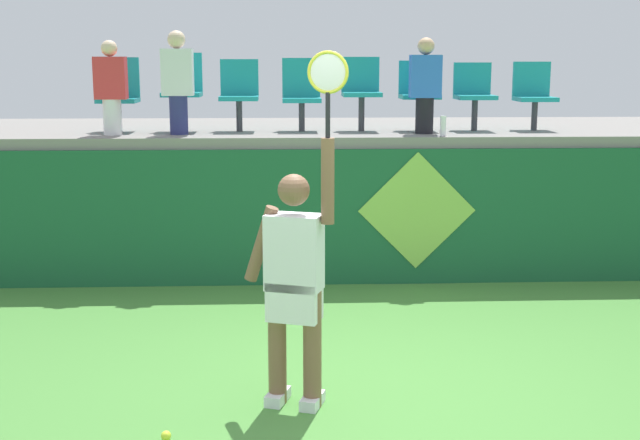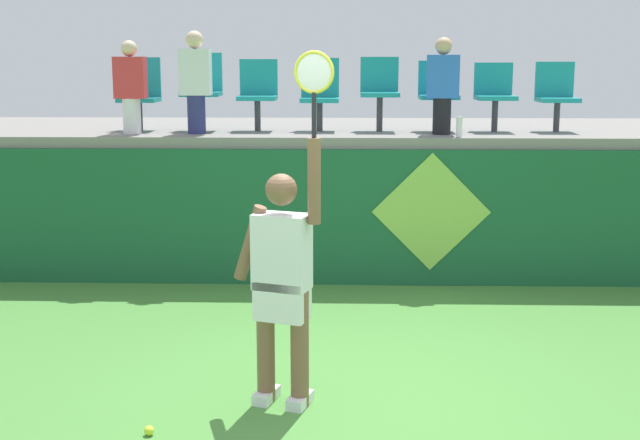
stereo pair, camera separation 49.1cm
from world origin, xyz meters
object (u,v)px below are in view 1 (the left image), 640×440
Objects in this scene: tennis_player at (295,277)px; water_bottle at (443,126)px; stadium_chair_0 at (119,92)px; stadium_chair_5 at (419,91)px; stadium_chair_7 at (534,93)px; stadium_chair_1 at (182,87)px; spectator_2 at (111,87)px; tennis_ball at (166,436)px; stadium_chair_6 at (474,92)px; spectator_1 at (425,84)px; stadium_chair_2 at (239,91)px; stadium_chair_4 at (361,89)px; spectator_0 at (178,81)px; stadium_chair_3 at (301,92)px.

water_bottle is (1.65, 3.39, 0.77)m from tennis_player.
stadium_chair_5 is at bearing -0.15° from stadium_chair_0.
water_bottle is 1.44m from stadium_chair_7.
stadium_chair_5 is at bearing 70.05° from tennis_player.
stadium_chair_1 is 0.87× the size of spectator_2.
tennis_player is 4.35m from spectator_2.
stadium_chair_1 is 4.07m from stadium_chair_7.
stadium_chair_6 is (2.99, 4.67, 2.00)m from tennis_ball.
spectator_2 is (-3.60, 0.31, 0.42)m from water_bottle.
spectator_2 is (-3.45, 0.00, -0.02)m from spectator_1.
stadium_chair_1 is (-0.38, 4.68, 2.06)m from tennis_ball.
tennis_player reaches higher than stadium_chair_5.
tennis_player reaches higher than stadium_chair_2.
stadium_chair_4 is 0.83× the size of spectator_2.
stadium_chair_5 is at bearing 179.87° from stadium_chair_6.
tennis_ball is 0.06× the size of spectator_1.
tennis_player is at bearing -117.45° from stadium_chair_6.
tennis_player is 1.35m from tennis_ball.
spectator_1 is at bearing -0.03° from spectator_2.
tennis_ball is 5.21m from stadium_chair_0.
tennis_player is at bearing -115.98° from water_bottle.
stadium_chair_7 is at bearing 31.82° from water_bottle.
spectator_1 is at bearing 61.07° from tennis_ball.
spectator_0 is at bearing 1.33° from spectator_2.
tennis_ball is 0.08× the size of stadium_chair_7.
stadium_chair_2 reaches higher than stadium_chair_5.
stadium_chair_0 is (-3.60, 0.75, 0.34)m from water_bottle.
stadium_chair_1 reaches higher than stadium_chair_4.
water_bottle is at bearing -14.51° from stadium_chair_1.
stadium_chair_6 is at bearing 56.32° from water_bottle.
stadium_chair_7 is (4.07, -0.00, -0.07)m from stadium_chair_1.
stadium_chair_0 is at bearing 179.78° from stadium_chair_2.
stadium_chair_3 is 0.74× the size of spectator_0.
tennis_ball is at bearing -75.47° from spectator_2.
stadium_chair_3 is at bearing 17.07° from spectator_0.
stadium_chair_4 reaches higher than tennis_ball.
stadium_chair_0 is 3.48m from spectator_1.
stadium_chair_1 is at bearing 90.00° from spectator_0.
stadium_chair_5 is at bearing 8.57° from spectator_0.
stadium_chair_0 reaches higher than stadium_chair_7.
stadium_chair_1 reaches higher than stadium_chair_3.
stadium_chair_5 reaches higher than stadium_chair_6.
spectator_0 is at bearing -147.40° from stadium_chair_2.
water_bottle is 0.28× the size of stadium_chair_6.
stadium_chair_2 is at bearing 86.70° from tennis_ball.
spectator_1 is at bearing -11.78° from stadium_chair_2.
spectator_1 reaches higher than stadium_chair_4.
stadium_chair_5 is at bearing -0.34° from stadium_chair_3.
stadium_chair_3 is (0.14, 4.14, 1.11)m from tennis_player.
stadium_chair_2 is at bearing 179.90° from stadium_chair_4.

